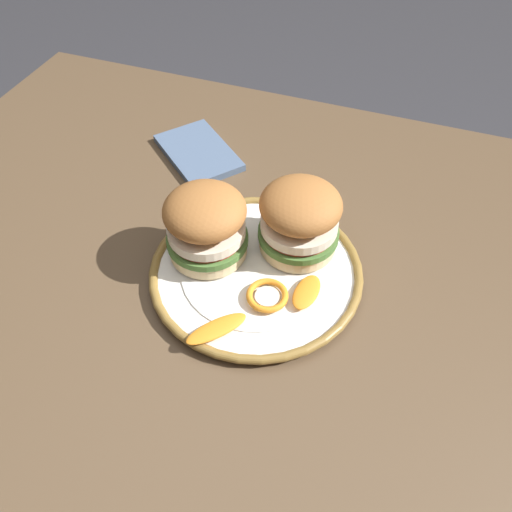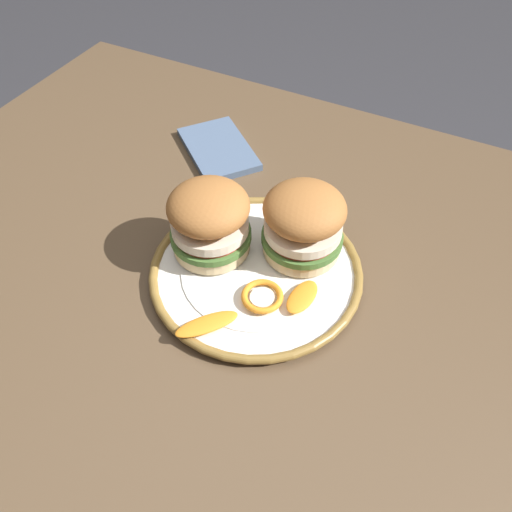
{
  "view_description": "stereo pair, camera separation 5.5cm",
  "coord_description": "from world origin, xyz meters",
  "px_view_note": "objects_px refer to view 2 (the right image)",
  "views": [
    {
      "loc": [
        0.11,
        -0.39,
        1.29
      ],
      "look_at": [
        -0.04,
        0.03,
        0.79
      ],
      "focal_mm": 36.32,
      "sensor_mm": 36.0,
      "label": 1
    },
    {
      "loc": [
        0.16,
        -0.37,
        1.29
      ],
      "look_at": [
        -0.04,
        0.03,
        0.79
      ],
      "focal_mm": 36.32,
      "sensor_mm": 36.0,
      "label": 2
    }
  ],
  "objects_px": {
    "dining_table": "(272,342)",
    "dinner_plate": "(256,271)",
    "sandwich_half_right": "(305,223)",
    "sandwich_half_left": "(209,220)"
  },
  "relations": [
    {
      "from": "dining_table",
      "to": "sandwich_half_right",
      "type": "xyz_separation_m",
      "value": [
        0.0,
        0.09,
        0.17
      ]
    },
    {
      "from": "dining_table",
      "to": "dinner_plate",
      "type": "height_order",
      "value": "dinner_plate"
    },
    {
      "from": "dining_table",
      "to": "sandwich_half_right",
      "type": "distance_m",
      "value": 0.19
    },
    {
      "from": "dining_table",
      "to": "sandwich_half_right",
      "type": "height_order",
      "value": "sandwich_half_right"
    },
    {
      "from": "sandwich_half_left",
      "to": "sandwich_half_right",
      "type": "relative_size",
      "value": 0.95
    },
    {
      "from": "dinner_plate",
      "to": "sandwich_half_left",
      "type": "height_order",
      "value": "sandwich_half_left"
    },
    {
      "from": "dining_table",
      "to": "sandwich_half_right",
      "type": "bearing_deg",
      "value": 88.37
    },
    {
      "from": "dining_table",
      "to": "sandwich_half_left",
      "type": "relative_size",
      "value": 9.18
    },
    {
      "from": "dinner_plate",
      "to": "sandwich_half_left",
      "type": "relative_size",
      "value": 2.01
    },
    {
      "from": "dinner_plate",
      "to": "sandwich_half_right",
      "type": "bearing_deg",
      "value": 53.67
    }
  ]
}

